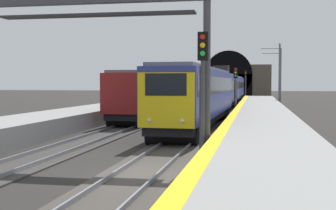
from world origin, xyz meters
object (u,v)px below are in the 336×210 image
(railway_signal_near, at_px, (203,85))
(catenary_mast_near, at_px, (279,75))
(train_adjacent_platform, at_px, (176,90))
(railway_signal_far, at_px, (246,82))
(train_main_approaching, at_px, (221,89))
(railway_signal_mid, at_px, (236,86))
(overhead_signal_gantry, at_px, (96,34))
(catenary_mast_far, at_px, (280,78))

(railway_signal_near, distance_m, catenary_mast_near, 41.73)
(train_adjacent_platform, height_order, railway_signal_far, railway_signal_far)
(train_main_approaching, relative_size, railway_signal_near, 12.21)
(train_main_approaching, xyz_separation_m, railway_signal_mid, (-6.47, -1.88, 0.45))
(railway_signal_far, bearing_deg, train_main_approaching, -2.91)
(railway_signal_near, bearing_deg, train_main_approaching, -176.85)
(railway_signal_far, relative_size, overhead_signal_gantry, 0.59)
(catenary_mast_near, xyz_separation_m, catenary_mast_far, (-2.40, -0.00, -0.38))
(catenary_mast_near, bearing_deg, train_adjacent_platform, 125.35)
(railway_signal_far, xyz_separation_m, overhead_signal_gantry, (-70.54, 4.33, 1.90))
(overhead_signal_gantry, distance_m, catenary_mast_near, 41.97)
(train_adjacent_platform, distance_m, overhead_signal_gantry, 33.02)
(catenary_mast_far, bearing_deg, railway_signal_near, 173.10)
(railway_signal_mid, bearing_deg, overhead_signal_gantry, -9.05)
(railway_signal_far, distance_m, overhead_signal_gantry, 70.69)
(overhead_signal_gantry, bearing_deg, train_adjacent_platform, 4.27)
(catenary_mast_far, bearing_deg, overhead_signal_gantry, 166.79)
(train_main_approaching, bearing_deg, catenary_mast_far, 128.50)
(railway_signal_far, relative_size, catenary_mast_far, 0.75)
(train_main_approaching, bearing_deg, overhead_signal_gantry, -2.46)
(railway_signal_near, relative_size, catenary_mast_near, 0.63)
(overhead_signal_gantry, bearing_deg, catenary_mast_far, -13.21)
(railway_signal_far, distance_m, catenary_mast_far, 32.32)
(railway_signal_mid, xyz_separation_m, catenary_mast_near, (13.81, -4.73, 1.28))
(train_main_approaching, xyz_separation_m, overhead_signal_gantry, (-33.63, 2.45, 2.70))
(railway_signal_mid, relative_size, railway_signal_far, 0.85)
(catenary_mast_near, bearing_deg, railway_signal_mid, 161.10)
(railway_signal_mid, distance_m, catenary_mast_far, 12.38)
(railway_signal_mid, height_order, catenary_mast_near, catenary_mast_near)
(railway_signal_near, xyz_separation_m, catenary_mast_far, (39.05, -4.73, 0.68))
(railway_signal_near, distance_m, overhead_signal_gantry, 4.80)
(railway_signal_near, height_order, railway_signal_far, railway_signal_far)
(railway_signal_near, xyz_separation_m, overhead_signal_gantry, (0.48, 4.33, 2.02))
(train_main_approaching, xyz_separation_m, railway_signal_far, (36.91, -1.88, 0.79))
(railway_signal_near, bearing_deg, catenary_mast_near, 173.49)
(train_main_approaching, distance_m, railway_signal_mid, 6.75)
(railway_signal_mid, bearing_deg, train_main_approaching, -163.82)
(train_adjacent_platform, distance_m, railway_signal_near, 33.98)
(train_main_approaching, distance_m, railway_signal_far, 36.96)
(catenary_mast_near, relative_size, catenary_mast_far, 1.10)
(railway_signal_mid, relative_size, catenary_mast_far, 0.64)
(railway_signal_far, height_order, catenary_mast_far, catenary_mast_far)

